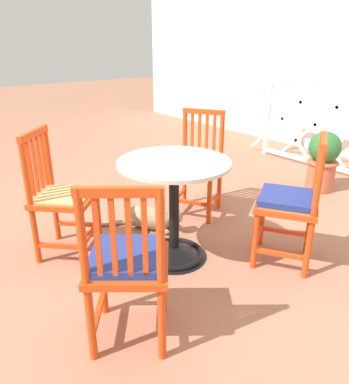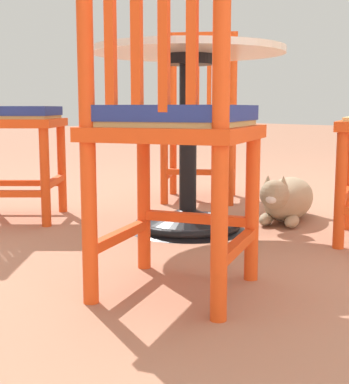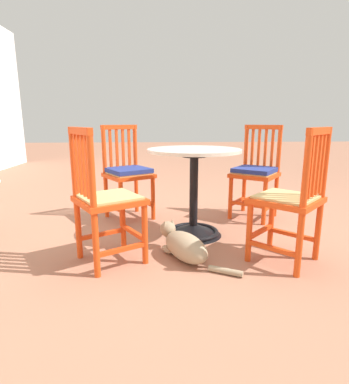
{
  "view_description": "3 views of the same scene",
  "coord_description": "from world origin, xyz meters",
  "px_view_note": "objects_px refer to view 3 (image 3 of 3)",
  "views": [
    {
      "loc": [
        1.82,
        -1.23,
        1.47
      ],
      "look_at": [
        -0.04,
        0.24,
        0.5
      ],
      "focal_mm": 35.0,
      "sensor_mm": 36.0,
      "label": 1
    },
    {
      "loc": [
        1.38,
        1.98,
        0.5
      ],
      "look_at": [
        -0.05,
        0.11,
        0.14
      ],
      "focal_mm": 52.06,
      "sensor_mm": 36.0,
      "label": 2
    },
    {
      "loc": [
        -2.55,
        0.54,
        0.95
      ],
      "look_at": [
        0.15,
        0.38,
        0.33
      ],
      "focal_mm": 29.3,
      "sensor_mm": 36.0,
      "label": 3
    }
  ],
  "objects_px": {
    "orange_chair_near_fence": "(128,174)",
    "orange_chair_tucked_in": "(105,201)",
    "cafe_table": "(194,202)",
    "orange_chair_facing_out": "(255,173)",
    "pet_water_bowl": "(257,202)",
    "orange_chair_by_planter": "(291,201)",
    "tabby_cat": "(183,245)"
  },
  "relations": [
    {
      "from": "cafe_table",
      "to": "orange_chair_near_fence",
      "type": "xyz_separation_m",
      "value": [
        0.52,
        0.59,
        0.16
      ]
    },
    {
      "from": "orange_chair_tucked_in",
      "to": "orange_chair_by_planter",
      "type": "height_order",
      "value": "same"
    },
    {
      "from": "cafe_table",
      "to": "pet_water_bowl",
      "type": "bearing_deg",
      "value": -41.79
    },
    {
      "from": "cafe_table",
      "to": "orange_chair_facing_out",
      "type": "relative_size",
      "value": 0.83
    },
    {
      "from": "tabby_cat",
      "to": "orange_chair_facing_out",
      "type": "bearing_deg",
      "value": -40.4
    },
    {
      "from": "orange_chair_facing_out",
      "to": "tabby_cat",
      "type": "xyz_separation_m",
      "value": [
        -0.93,
        0.8,
        -0.35
      ]
    },
    {
      "from": "orange_chair_near_fence",
      "to": "tabby_cat",
      "type": "xyz_separation_m",
      "value": [
        -0.98,
        -0.46,
        -0.35
      ]
    },
    {
      "from": "orange_chair_tucked_in",
      "to": "pet_water_bowl",
      "type": "distance_m",
      "value": 2.13
    },
    {
      "from": "orange_chair_by_planter",
      "to": "orange_chair_near_fence",
      "type": "distance_m",
      "value": 1.59
    },
    {
      "from": "orange_chair_tucked_in",
      "to": "pet_water_bowl",
      "type": "xyz_separation_m",
      "value": [
        1.45,
        -1.51,
        -0.41
      ]
    },
    {
      "from": "cafe_table",
      "to": "orange_chair_tucked_in",
      "type": "bearing_deg",
      "value": 126.74
    },
    {
      "from": "orange_chair_tucked_in",
      "to": "tabby_cat",
      "type": "xyz_separation_m",
      "value": [
        0.03,
        -0.52,
        -0.34
      ]
    },
    {
      "from": "orange_chair_tucked_in",
      "to": "tabby_cat",
      "type": "bearing_deg",
      "value": -87.09
    },
    {
      "from": "orange_chair_tucked_in",
      "to": "tabby_cat",
      "type": "distance_m",
      "value": 0.62
    },
    {
      "from": "pet_water_bowl",
      "to": "orange_chair_tucked_in",
      "type": "bearing_deg",
      "value": 133.8
    },
    {
      "from": "orange_chair_facing_out",
      "to": "tabby_cat",
      "type": "bearing_deg",
      "value": 139.6
    },
    {
      "from": "cafe_table",
      "to": "orange_chair_tucked_in",
      "type": "xyz_separation_m",
      "value": [
        -0.48,
        0.65,
        0.15
      ]
    },
    {
      "from": "orange_chair_by_planter",
      "to": "orange_chair_facing_out",
      "type": "relative_size",
      "value": 1.0
    },
    {
      "from": "cafe_table",
      "to": "pet_water_bowl",
      "type": "distance_m",
      "value": 1.32
    },
    {
      "from": "cafe_table",
      "to": "orange_chair_by_planter",
      "type": "relative_size",
      "value": 0.83
    },
    {
      "from": "orange_chair_near_fence",
      "to": "orange_chair_by_planter",
      "type": "bearing_deg",
      "value": -132.8
    },
    {
      "from": "orange_chair_by_planter",
      "to": "orange_chair_facing_out",
      "type": "height_order",
      "value": "same"
    },
    {
      "from": "cafe_table",
      "to": "orange_chair_facing_out",
      "type": "distance_m",
      "value": 0.84
    },
    {
      "from": "orange_chair_near_fence",
      "to": "pet_water_bowl",
      "type": "xyz_separation_m",
      "value": [
        0.44,
        -1.45,
        -0.42
      ]
    },
    {
      "from": "cafe_table",
      "to": "tabby_cat",
      "type": "bearing_deg",
      "value": 164.54
    },
    {
      "from": "orange_chair_near_fence",
      "to": "orange_chair_tucked_in",
      "type": "bearing_deg",
      "value": 176.6
    },
    {
      "from": "orange_chair_near_fence",
      "to": "pet_water_bowl",
      "type": "bearing_deg",
      "value": -73.13
    },
    {
      "from": "orange_chair_facing_out",
      "to": "cafe_table",
      "type": "bearing_deg",
      "value": 125.52
    },
    {
      "from": "orange_chair_facing_out",
      "to": "orange_chair_near_fence",
      "type": "distance_m",
      "value": 1.26
    },
    {
      "from": "cafe_table",
      "to": "orange_chair_near_fence",
      "type": "distance_m",
      "value": 0.8
    },
    {
      "from": "cafe_table",
      "to": "orange_chair_by_planter",
      "type": "xyz_separation_m",
      "value": [
        -0.56,
        -0.58,
        0.15
      ]
    },
    {
      "from": "orange_chair_facing_out",
      "to": "orange_chair_near_fence",
      "type": "relative_size",
      "value": 1.0
    }
  ]
}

